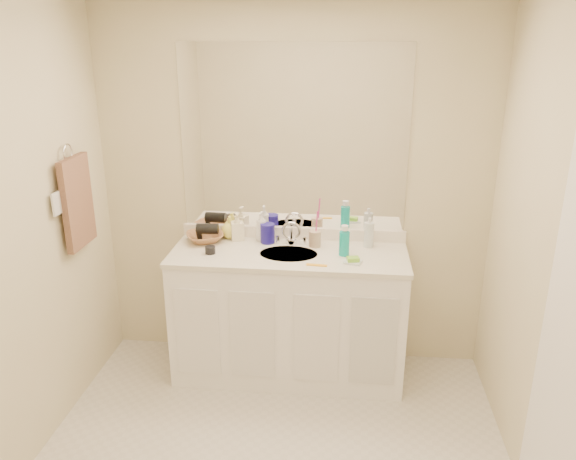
{
  "coord_description": "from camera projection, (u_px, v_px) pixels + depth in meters",
  "views": [
    {
      "loc": [
        0.35,
        -2.3,
        2.22
      ],
      "look_at": [
        0.0,
        0.97,
        1.05
      ],
      "focal_mm": 35.0,
      "sensor_mm": 36.0,
      "label": 1
    }
  ],
  "objects": [
    {
      "name": "soap_bottle_cream",
      "position": [
        237.0,
        227.0,
        3.78
      ],
      "size": [
        0.11,
        0.11,
        0.19
      ],
      "primitive_type": "imported",
      "rotation": [
        0.0,
        0.0,
        0.3
      ],
      "color": "#F8EFCA",
      "rests_on": "countertop"
    },
    {
      "name": "toothbrush",
      "position": [
        316.0,
        225.0,
        3.65
      ],
      "size": [
        0.02,
        0.04,
        0.19
      ],
      "primitive_type": "cylinder",
      "rotation": [
        0.14,
        0.0,
        0.43
      ],
      "color": "#E43C96",
      "rests_on": "tan_cup"
    },
    {
      "name": "switch_plate",
      "position": [
        56.0,
        204.0,
        3.16
      ],
      "size": [
        0.01,
        0.08,
        0.13
      ],
      "primitive_type": "cube",
      "color": "white",
      "rests_on": "wall_left"
    },
    {
      "name": "faucet",
      "position": [
        291.0,
        236.0,
        3.73
      ],
      "size": [
        0.02,
        0.02,
        0.11
      ],
      "primitive_type": "cylinder",
      "color": "silver",
      "rests_on": "countertop"
    },
    {
      "name": "soap_bottle_yellow",
      "position": [
        230.0,
        227.0,
        3.83
      ],
      "size": [
        0.15,
        0.15,
        0.15
      ],
      "primitive_type": "imported",
      "rotation": [
        0.0,
        0.0,
        0.34
      ],
      "color": "#FEF562",
      "rests_on": "countertop"
    },
    {
      "name": "soap_bottle_white",
      "position": [
        261.0,
        226.0,
        3.77
      ],
      "size": [
        0.09,
        0.09,
        0.2
      ],
      "primitive_type": "imported",
      "rotation": [
        0.0,
        0.0,
        -0.16
      ],
      "color": "white",
      "rests_on": "countertop"
    },
    {
      "name": "hand_towel",
      "position": [
        77.0,
        202.0,
        3.36
      ],
      "size": [
        0.04,
        0.32,
        0.55
      ],
      "primitive_type": "cube",
      "color": "brown",
      "rests_on": "towel_ring"
    },
    {
      "name": "backsplash",
      "position": [
        293.0,
        233.0,
        3.83
      ],
      "size": [
        1.52,
        0.03,
        0.08
      ],
      "primitive_type": "cube",
      "color": "white",
      "rests_on": "countertop"
    },
    {
      "name": "blue_mug",
      "position": [
        268.0,
        233.0,
        3.74
      ],
      "size": [
        0.11,
        0.11,
        0.13
      ],
      "primitive_type": "cylinder",
      "rotation": [
        0.0,
        0.0,
        -0.22
      ],
      "color": "navy",
      "rests_on": "countertop"
    },
    {
      "name": "countertop",
      "position": [
        289.0,
        255.0,
        3.6
      ],
      "size": [
        1.52,
        0.57,
        0.03
      ],
      "primitive_type": "cube",
      "color": "silver",
      "rests_on": "vanity_cabinet"
    },
    {
      "name": "wicker_basket",
      "position": [
        205.0,
        237.0,
        3.77
      ],
      "size": [
        0.32,
        0.32,
        0.06
      ],
      "primitive_type": "imported",
      "rotation": [
        0.0,
        0.0,
        0.42
      ],
      "color": "#99643E",
      "rests_on": "countertop"
    },
    {
      "name": "towel_ring",
      "position": [
        68.0,
        153.0,
        3.26
      ],
      "size": [
        0.01,
        0.11,
        0.11
      ],
      "primitive_type": "torus",
      "rotation": [
        0.0,
        1.57,
        0.0
      ],
      "color": "silver",
      "rests_on": "wall_left"
    },
    {
      "name": "tan_cup",
      "position": [
        315.0,
        239.0,
        3.68
      ],
      "size": [
        0.08,
        0.08,
        0.11
      ],
      "primitive_type": "cylinder",
      "rotation": [
        0.0,
        0.0,
        0.08
      ],
      "color": "tan",
      "rests_on": "countertop"
    },
    {
      "name": "wall_right",
      "position": [
        566.0,
        283.0,
        2.4
      ],
      "size": [
        0.02,
        2.6,
        2.4
      ],
      "primitive_type": "cube",
      "color": "beige",
      "rests_on": "floor"
    },
    {
      "name": "green_soap",
      "position": [
        353.0,
        259.0,
        3.42
      ],
      "size": [
        0.08,
        0.07,
        0.03
      ],
      "primitive_type": "cube",
      "rotation": [
        0.0,
        0.0,
        0.21
      ],
      "color": "#7DCA31",
      "rests_on": "soap_dish"
    },
    {
      "name": "mirror",
      "position": [
        293.0,
        139.0,
        3.62
      ],
      "size": [
        1.48,
        0.01,
        1.2
      ],
      "primitive_type": "cube",
      "color": "white",
      "rests_on": "wall_back"
    },
    {
      "name": "vanity_cabinet",
      "position": [
        289.0,
        316.0,
        3.75
      ],
      "size": [
        1.5,
        0.55,
        0.85
      ],
      "primitive_type": "cube",
      "color": "white",
      "rests_on": "floor"
    },
    {
      "name": "wall_back",
      "position": [
        293.0,
        193.0,
        3.75
      ],
      "size": [
        2.6,
        0.02,
        2.4
      ],
      "primitive_type": "cube",
      "color": "beige",
      "rests_on": "floor"
    },
    {
      "name": "mouthwash_bottle",
      "position": [
        344.0,
        244.0,
        3.53
      ],
      "size": [
        0.08,
        0.08,
        0.16
      ],
      "primitive_type": "cylinder",
      "rotation": [
        0.0,
        0.0,
        -0.37
      ],
      "color": "#0EACA8",
      "rests_on": "countertop"
    },
    {
      "name": "hair_dryer",
      "position": [
        207.0,
        229.0,
        3.75
      ],
      "size": [
        0.15,
        0.08,
        0.07
      ],
      "primitive_type": "cylinder",
      "rotation": [
        0.0,
        1.57,
        0.07
      ],
      "color": "black",
      "rests_on": "wicker_basket"
    },
    {
      "name": "sink_basin",
      "position": [
        289.0,
        255.0,
        3.58
      ],
      "size": [
        0.37,
        0.37,
        0.02
      ],
      "primitive_type": "cylinder",
      "color": "#B3B19D",
      "rests_on": "countertop"
    },
    {
      "name": "clear_pump_bottle",
      "position": [
        369.0,
        235.0,
        3.67
      ],
      "size": [
        0.08,
        0.08,
        0.17
      ],
      "primitive_type": "cylinder",
      "rotation": [
        0.0,
        0.0,
        -0.24
      ],
      "color": "silver",
      "rests_on": "countertop"
    },
    {
      "name": "orange_comb",
      "position": [
        317.0,
        265.0,
        3.39
      ],
      "size": [
        0.13,
        0.04,
        0.01
      ],
      "primitive_type": "cube",
      "rotation": [
        0.0,
        0.0,
        -0.07
      ],
      "color": "#F6A919",
      "rests_on": "countertop"
    },
    {
      "name": "soap_dish",
      "position": [
        353.0,
        262.0,
        3.43
      ],
      "size": [
        0.12,
        0.11,
        0.01
      ],
      "primitive_type": "cube",
      "rotation": [
        0.0,
        0.0,
        -0.27
      ],
      "color": "silver",
      "rests_on": "countertop"
    },
    {
      "name": "dark_jar",
      "position": [
        210.0,
        250.0,
        3.57
      ],
      "size": [
        0.07,
        0.07,
        0.05
      ],
      "primitive_type": "cylinder",
      "rotation": [
        0.0,
        0.0,
        -0.15
      ],
      "color": "black",
      "rests_on": "countertop"
    }
  ]
}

